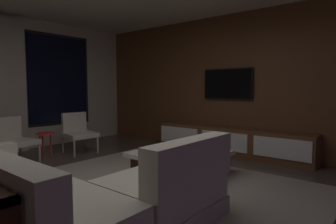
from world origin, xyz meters
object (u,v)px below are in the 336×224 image
(accent_chair_near_window, at_px, (78,130))
(media_console, at_px, (232,141))
(book_stack_on_coffee_table, at_px, (178,151))
(mounted_tv, at_px, (228,84))
(coffee_table, at_px, (180,163))
(side_stool, at_px, (45,137))
(sectional_couch, at_px, (58,198))
(accent_chair_by_curtain, at_px, (13,138))

(accent_chair_near_window, xyz_separation_m, media_console, (1.74, -2.43, -0.18))
(book_stack_on_coffee_table, bearing_deg, accent_chair_near_window, 87.78)
(accent_chair_near_window, xyz_separation_m, mounted_tv, (1.92, -2.23, 0.92))
(accent_chair_near_window, bearing_deg, coffee_table, -89.12)
(mounted_tv, bearing_deg, book_stack_on_coffee_table, -171.24)
(side_stool, bearing_deg, mounted_tv, -42.17)
(sectional_couch, distance_m, book_stack_on_coffee_table, 1.82)
(side_stool, height_order, media_console, media_console)
(sectional_couch, bearing_deg, book_stack_on_coffee_table, 1.54)
(accent_chair_near_window, bearing_deg, mounted_tv, -49.34)
(mounted_tv, bearing_deg, coffee_table, -172.47)
(book_stack_on_coffee_table, distance_m, accent_chair_near_window, 2.55)
(book_stack_on_coffee_table, bearing_deg, media_console, 3.51)
(coffee_table, relative_size, book_stack_on_coffee_table, 3.95)
(accent_chair_by_curtain, distance_m, mounted_tv, 3.98)
(coffee_table, distance_m, mounted_tv, 2.22)
(book_stack_on_coffee_table, height_order, mounted_tv, mounted_tv)
(accent_chair_near_window, xyz_separation_m, side_stool, (-0.63, 0.08, -0.06))
(sectional_couch, distance_m, coffee_table, 1.95)
(sectional_couch, distance_m, media_console, 3.65)
(coffee_table, height_order, mounted_tv, mounted_tv)
(coffee_table, relative_size, mounted_tv, 1.12)
(sectional_couch, relative_size, mounted_tv, 2.42)
(coffee_table, bearing_deg, side_stool, 104.69)
(accent_chair_by_curtain, bearing_deg, sectional_couch, -105.32)
(accent_chair_near_window, distance_m, mounted_tv, 3.08)
(coffee_table, bearing_deg, media_console, 1.70)
(sectional_couch, xyz_separation_m, side_stool, (1.28, 2.67, 0.08))
(coffee_table, bearing_deg, mounted_tv, 7.53)
(mounted_tv, bearing_deg, media_console, -132.41)
(media_console, bearing_deg, book_stack_on_coffee_table, -176.49)
(sectional_couch, distance_m, mounted_tv, 3.99)
(media_console, distance_m, mounted_tv, 1.13)
(coffee_table, relative_size, accent_chair_by_curtain, 1.49)
(accent_chair_by_curtain, bearing_deg, coffee_table, -65.03)
(side_stool, xyz_separation_m, mounted_tv, (2.55, -2.31, 0.98))
(accent_chair_by_curtain, relative_size, side_stool, 1.70)
(sectional_couch, relative_size, accent_chair_near_window, 3.21)
(accent_chair_near_window, relative_size, mounted_tv, 0.75)
(side_stool, bearing_deg, accent_chair_near_window, -6.98)
(accent_chair_near_window, bearing_deg, sectional_couch, -126.39)
(book_stack_on_coffee_table, xyz_separation_m, accent_chair_by_curtain, (-1.07, 2.66, 0.03))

